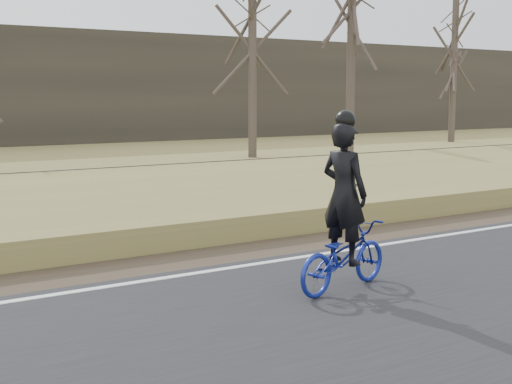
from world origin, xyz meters
TOP-DOWN VIEW (x-y plane):
  - ground at (0.00, 0.00)m, footprint 120.00×120.00m
  - edge_line at (0.00, 0.20)m, footprint 120.00×0.12m
  - shoulder at (0.00, 1.20)m, footprint 120.00×1.60m
  - embankment at (0.00, 4.20)m, footprint 120.00×5.00m
  - ballast at (0.00, 8.00)m, footprint 120.00×3.00m
  - railroad at (0.00, 8.00)m, footprint 120.00×2.40m
  - cyclist at (-2.48, -1.57)m, footprint 1.77×0.95m
  - bare_tree_center at (7.64, 16.40)m, footprint 0.36×0.36m
  - bare_tree_right at (10.84, 13.99)m, footprint 0.36×0.36m
  - bare_tree_far_right at (22.21, 18.74)m, footprint 0.36×0.36m

SIDE VIEW (x-z plane):
  - ground at x=0.00m, z-range 0.00..0.00m
  - shoulder at x=0.00m, z-range 0.00..0.04m
  - edge_line at x=0.00m, z-range 0.06..0.07m
  - embankment at x=0.00m, z-range 0.00..0.44m
  - ballast at x=0.00m, z-range 0.00..0.45m
  - railroad at x=0.00m, z-range 0.38..0.67m
  - cyclist at x=-2.48m, z-range -0.33..1.98m
  - bare_tree_far_right at x=22.21m, z-range 0.00..7.86m
  - bare_tree_right at x=10.84m, z-range 0.00..8.19m
  - bare_tree_center at x=7.64m, z-range 0.00..9.19m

